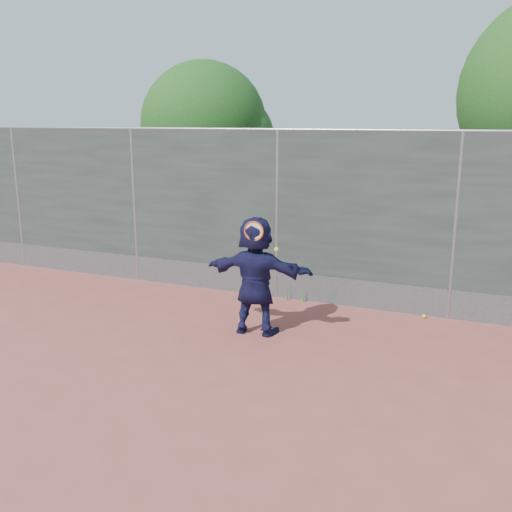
% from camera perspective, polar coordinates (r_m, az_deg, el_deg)
% --- Properties ---
extents(ground, '(80.00, 80.00, 0.00)m').
position_cam_1_polar(ground, '(7.53, -7.62, -11.54)').
color(ground, '#9E4C42').
rests_on(ground, ground).
extents(player, '(1.69, 0.61, 1.80)m').
position_cam_1_polar(player, '(8.51, -0.00, -1.96)').
color(player, '#16173E').
rests_on(player, ground).
extents(ball_ground, '(0.07, 0.07, 0.07)m').
position_cam_1_polar(ball_ground, '(9.76, 16.45, -5.80)').
color(ball_ground, '#C4CF2E').
rests_on(ball_ground, ground).
extents(fence, '(20.00, 0.06, 3.03)m').
position_cam_1_polar(fence, '(10.12, 2.12, 4.48)').
color(fence, '#38423D').
rests_on(fence, ground).
extents(swing_action, '(0.57, 0.21, 0.51)m').
position_cam_1_polar(swing_action, '(8.14, -0.01, 2.19)').
color(swing_action, '#C54612').
rests_on(swing_action, ground).
extents(tree_left, '(3.15, 3.00, 4.53)m').
position_cam_1_polar(tree_left, '(13.94, -4.53, 12.55)').
color(tree_left, '#382314').
rests_on(tree_left, ground).
extents(weed_clump, '(0.68, 0.07, 0.30)m').
position_cam_1_polar(weed_clump, '(10.24, 3.37, -3.75)').
color(weed_clump, '#387226').
rests_on(weed_clump, ground).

